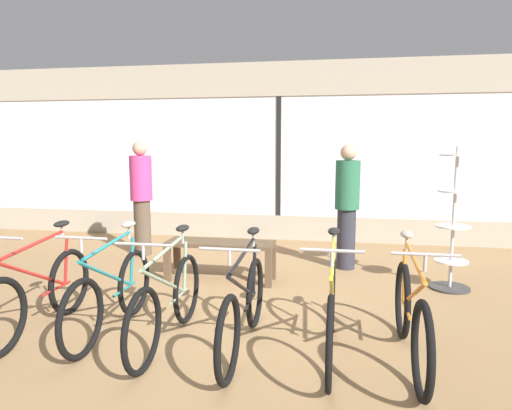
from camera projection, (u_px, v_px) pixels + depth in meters
The scene contains 12 objects.
ground_plane at pixel (226, 319), 4.65m from camera, with size 24.00×24.00×0.00m, color #99754C.
shop_back_wall at pixel (279, 150), 8.25m from camera, with size 12.00×0.08×3.20m.
bicycle_far_left at pixel (39, 294), 4.28m from camera, with size 0.46×1.70×1.03m.
bicycle_left at pixel (111, 294), 4.27m from camera, with size 0.46×1.68×1.02m.
bicycle_center_left at pixel (168, 302), 4.05m from camera, with size 0.46×1.72×1.02m.
bicycle_center_right at pixel (244, 308), 3.92m from camera, with size 0.46×1.75×1.02m.
bicycle_right at pixel (331, 310), 3.83m from camera, with size 0.46×1.77×1.03m.
bicycle_far_right at pixel (411, 317), 3.69m from camera, with size 0.46×1.75×1.04m.
accessory_rack at pixel (453, 232), 5.52m from camera, with size 0.48×0.48×1.74m.
display_bench at pixel (220, 249), 5.90m from camera, with size 1.40×0.44×0.52m.
customer_near_rack at pixel (141, 195), 7.18m from camera, with size 0.39×0.39×1.81m.
customer_by_window at pixel (347, 204), 6.40m from camera, with size 0.39×0.39×1.76m.
Camera 1 is at (1.11, -4.31, 1.79)m, focal length 32.00 mm.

